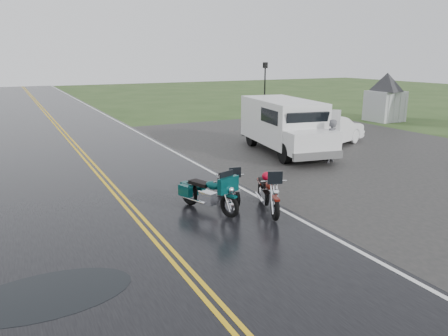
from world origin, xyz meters
name	(u,v)px	position (x,y,z in m)	size (l,w,h in m)	color
ground	(157,240)	(0.00, 0.00, 0.00)	(120.00, 120.00, 0.00)	#2D471E
road	(84,156)	(0.00, 10.00, 0.02)	(8.00, 100.00, 0.04)	black
parking_pad	(357,154)	(11.00, 5.00, 0.01)	(14.00, 24.00, 0.03)	black
visitor_center	(387,85)	(20.00, 12.00, 2.40)	(16.00, 10.00, 4.80)	#A8AAAD
motorcycle_red	(275,199)	(3.14, -0.30, 0.64)	(0.79, 2.18, 1.29)	#57110A
motorcycle_teal	(230,197)	(2.17, 0.43, 0.64)	(0.79, 2.16, 1.28)	#053A3B
motorcycle_silver	(236,190)	(2.70, 1.05, 0.57)	(0.71, 1.94, 1.15)	#B9BCC2
van_white	(286,135)	(7.06, 4.92, 1.21)	(2.31, 6.16, 2.42)	white
person_at_van	(331,142)	(8.82, 4.26, 0.88)	(0.64, 0.42, 1.76)	#535459
sedan_white	(330,131)	(11.15, 7.06, 0.73)	(1.55, 4.46, 1.47)	white
lamp_post_far_right	(265,92)	(12.56, 15.32, 1.96)	(0.34, 0.34, 3.92)	black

